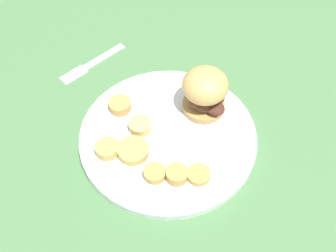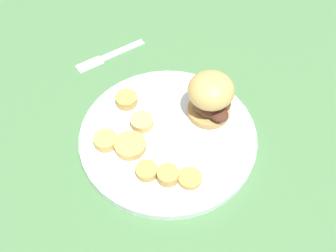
{
  "view_description": "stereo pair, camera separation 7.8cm",
  "coord_description": "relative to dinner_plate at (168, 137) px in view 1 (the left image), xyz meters",
  "views": [
    {
      "loc": [
        -0.18,
        -0.44,
        0.67
      ],
      "look_at": [
        0.0,
        0.0,
        0.04
      ],
      "focal_mm": 50.0,
      "sensor_mm": 36.0,
      "label": 1
    },
    {
      "loc": [
        -0.1,
        -0.46,
        0.67
      ],
      "look_at": [
        0.0,
        0.0,
        0.04
      ],
      "focal_mm": 50.0,
      "sensor_mm": 36.0,
      "label": 2
    }
  ],
  "objects": [
    {
      "name": "sandwich",
      "position": [
        0.08,
        0.03,
        0.05
      ],
      "size": [
        0.08,
        0.09,
        0.09
      ],
      "color": "tan",
      "rests_on": "dinner_plate"
    },
    {
      "name": "potato_round_5",
      "position": [
        -0.11,
        0.01,
        0.01
      ],
      "size": [
        0.04,
        0.04,
        0.02
      ],
      "primitive_type": "cylinder",
      "color": "tan",
      "rests_on": "dinner_plate"
    },
    {
      "name": "potato_round_4",
      "position": [
        -0.06,
        0.09,
        0.01
      ],
      "size": [
        0.04,
        0.04,
        0.02
      ],
      "primitive_type": "cylinder",
      "color": "tan",
      "rests_on": "dinner_plate"
    },
    {
      "name": "potato_round_0",
      "position": [
        -0.02,
        -0.08,
        0.02
      ],
      "size": [
        0.04,
        0.04,
        0.02
      ],
      "primitive_type": "cylinder",
      "color": "tan",
      "rests_on": "dinner_plate"
    },
    {
      "name": "potato_round_6",
      "position": [
        -0.05,
        -0.07,
        0.01
      ],
      "size": [
        0.04,
        0.04,
        0.01
      ],
      "primitive_type": "cylinder",
      "color": "tan",
      "rests_on": "dinner_plate"
    },
    {
      "name": "dinner_plate",
      "position": [
        0.0,
        0.0,
        0.0
      ],
      "size": [
        0.31,
        0.31,
        0.02
      ],
      "color": "white",
      "rests_on": "ground_plane"
    },
    {
      "name": "ground_plane",
      "position": [
        0.0,
        0.0,
        -0.01
      ],
      "size": [
        4.0,
        4.0,
        0.0
      ],
      "primitive_type": "plane",
      "color": "#4C7A47"
    },
    {
      "name": "potato_round_1",
      "position": [
        -0.04,
        0.03,
        0.01
      ],
      "size": [
        0.04,
        0.04,
        0.01
      ],
      "primitive_type": "cylinder",
      "color": "#DBB766",
      "rests_on": "dinner_plate"
    },
    {
      "name": "fork",
      "position": [
        -0.07,
        0.23,
        -0.01
      ],
      "size": [
        0.15,
        0.07,
        0.0
      ],
      "color": "silver",
      "rests_on": "ground_plane"
    },
    {
      "name": "potato_round_3",
      "position": [
        -0.07,
        -0.01,
        0.01
      ],
      "size": [
        0.05,
        0.05,
        0.01
      ],
      "primitive_type": "cylinder",
      "color": "tan",
      "rests_on": "dinner_plate"
    },
    {
      "name": "potato_round_2",
      "position": [
        0.01,
        -0.09,
        0.01
      ],
      "size": [
        0.04,
        0.04,
        0.01
      ],
      "primitive_type": "cylinder",
      "color": "tan",
      "rests_on": "dinner_plate"
    }
  ]
}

